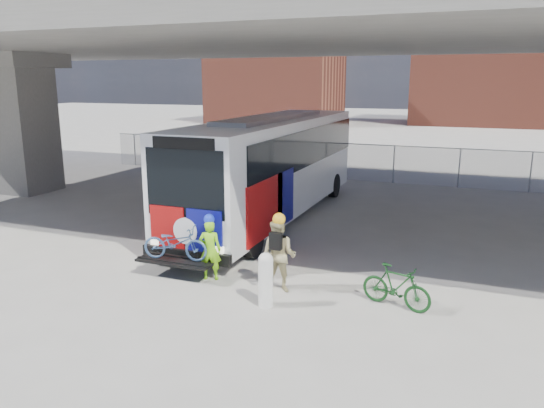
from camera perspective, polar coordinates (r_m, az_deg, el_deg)
The scene contains 9 objects.
ground at distance 15.38m, azimuth 1.88°, elevation -5.35°, with size 160.00×160.00×0.00m, color #9E9991.
bus at distance 18.97m, azimuth 0.07°, elevation 4.77°, with size 2.67×12.97×3.69m.
overpass at distance 18.47m, azimuth 6.50°, elevation 18.26°, with size 40.00×16.00×7.95m.
chainlink_fence at distance 26.42m, azimuth 10.86°, elevation 5.43°, with size 30.00×0.06×30.00m.
brick_buildings at distance 62.06m, azimuth 18.86°, elevation 13.01°, with size 54.00×22.00×12.00m.
bollard at distance 11.71m, azimuth -0.68°, elevation -7.95°, with size 0.32×0.32×1.24m.
cyclist_hivis at distance 13.31m, azimuth -6.70°, elevation -4.73°, with size 0.64×0.51×1.69m.
cyclist_tan at distance 12.45m, azimuth 0.74°, elevation -5.47°, with size 0.86×0.67×1.91m.
bike_parked at distance 12.04m, azimuth 13.22°, elevation -8.64°, with size 0.45×1.61×0.97m, color #143F18.
Camera 1 is at (4.94, -13.72, 4.89)m, focal length 35.00 mm.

